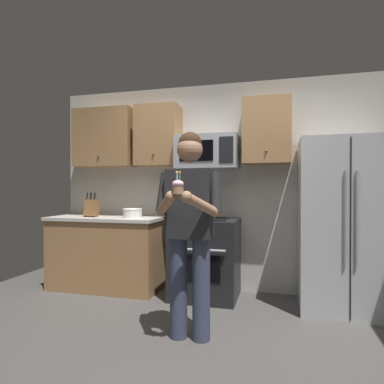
{
  "coord_description": "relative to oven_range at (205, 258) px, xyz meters",
  "views": [
    {
      "loc": [
        0.71,
        -2.49,
        1.28
      ],
      "look_at": [
        -0.02,
        0.25,
        1.25
      ],
      "focal_mm": 31.41,
      "sensor_mm": 36.0,
      "label": 1
    }
  ],
  "objects": [
    {
      "name": "knife_block",
      "position": [
        -1.48,
        -0.03,
        0.57
      ],
      "size": [
        0.16,
        0.15,
        0.32
      ],
      "color": "brown",
      "rests_on": "counter_left"
    },
    {
      "name": "refrigerator",
      "position": [
        1.5,
        -0.04,
        0.44
      ],
      "size": [
        0.9,
        0.75,
        1.8
      ],
      "color": "#B7BABF",
      "rests_on": "ground"
    },
    {
      "name": "oven_range",
      "position": [
        0.0,
        0.0,
        0.0
      ],
      "size": [
        0.76,
        0.7,
        0.93
      ],
      "color": "black",
      "rests_on": "ground"
    },
    {
      "name": "cabinet_row_upper",
      "position": [
        -0.57,
        0.17,
        1.49
      ],
      "size": [
        2.78,
        0.36,
        0.76
      ],
      "color": "#9E7247"
    },
    {
      "name": "bowl_large_white",
      "position": [
        -0.92,
        -0.01,
        0.52
      ],
      "size": [
        0.24,
        0.24,
        0.11
      ],
      "color": "white",
      "rests_on": "counter_left"
    },
    {
      "name": "microwave",
      "position": [
        0.0,
        0.12,
        1.26
      ],
      "size": [
        0.74,
        0.41,
        0.4
      ],
      "color": "#9EA0A5"
    },
    {
      "name": "ground_plane",
      "position": [
        0.15,
        -1.36,
        -0.46
      ],
      "size": [
        6.0,
        6.0,
        0.0
      ],
      "primitive_type": "plane",
      "color": "#474442"
    },
    {
      "name": "wall_back",
      "position": [
        0.15,
        0.39,
        0.84
      ],
      "size": [
        4.4,
        0.1,
        2.6
      ],
      "primitive_type": "cube",
      "color": "beige",
      "rests_on": "ground"
    },
    {
      "name": "person",
      "position": [
        0.11,
        -1.12,
        0.53
      ],
      "size": [
        0.6,
        0.48,
        1.76
      ],
      "color": "#383F59",
      "rests_on": "ground"
    },
    {
      "name": "counter_left",
      "position": [
        -1.3,
        0.02,
        0.0
      ],
      "size": [
        1.44,
        0.66,
        0.92
      ],
      "color": "#9E7247",
      "rests_on": "ground"
    },
    {
      "name": "cupcake",
      "position": [
        0.11,
        -1.45,
        0.83
      ],
      "size": [
        0.09,
        0.09,
        0.17
      ],
      "color": "#A87F56"
    }
  ]
}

